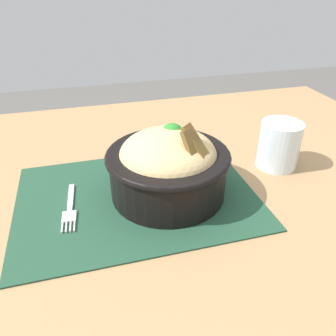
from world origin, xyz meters
TOP-DOWN VIEW (x-y plane):
  - table at (0.00, 0.00)m, footprint 1.26×0.90m
  - placemat at (0.03, 0.02)m, footprint 0.40×0.29m
  - bowl at (-0.02, 0.02)m, footprint 0.22×0.22m
  - fork at (0.14, 0.03)m, footprint 0.02×0.13m
  - drinking_glass at (-0.26, -0.02)m, footprint 0.08×0.08m

SIDE VIEW (x-z plane):
  - table at x=0.00m, z-range 0.30..1.02m
  - placemat at x=0.03m, z-range 0.72..0.72m
  - fork at x=0.14m, z-range 0.72..0.72m
  - drinking_glass at x=-0.26m, z-range 0.71..0.80m
  - bowl at x=-0.02m, z-range 0.71..0.84m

